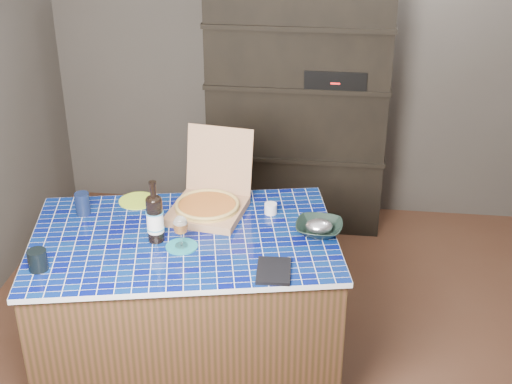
# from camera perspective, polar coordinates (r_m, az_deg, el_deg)

# --- Properties ---
(room) EXTENTS (3.50, 3.50, 3.50)m
(room) POSITION_cam_1_polar(r_m,az_deg,el_deg) (3.33, 1.65, 4.09)
(room) COLOR #513323
(room) RESTS_ON ground
(shelving_unit) EXTENTS (1.20, 0.41, 1.80)m
(shelving_unit) POSITION_cam_1_polar(r_m,az_deg,el_deg) (4.88, 3.39, 7.23)
(shelving_unit) COLOR black
(shelving_unit) RESTS_ON floor
(kitchen_island) EXTENTS (1.62, 1.21, 0.80)m
(kitchen_island) POSITION_cam_1_polar(r_m,az_deg,el_deg) (3.67, -5.51, -8.93)
(kitchen_island) COLOR #4B2C1D
(kitchen_island) RESTS_ON floor
(pizza_box) EXTENTS (0.41, 0.48, 0.39)m
(pizza_box) POSITION_cam_1_polar(r_m,az_deg,el_deg) (3.62, -3.81, -0.88)
(pizza_box) COLOR #A87D56
(pizza_box) RESTS_ON kitchen_island
(mead_bottle) EXTENTS (0.08, 0.08, 0.31)m
(mead_bottle) POSITION_cam_1_polar(r_m,az_deg,el_deg) (3.37, -8.09, -2.05)
(mead_bottle) COLOR black
(mead_bottle) RESTS_ON kitchen_island
(teal_trivet) EXTENTS (0.15, 0.15, 0.01)m
(teal_trivet) POSITION_cam_1_polar(r_m,az_deg,el_deg) (3.36, -5.96, -4.35)
(teal_trivet) COLOR #18737E
(teal_trivet) RESTS_ON kitchen_island
(wine_glass) EXTENTS (0.07, 0.07, 0.16)m
(wine_glass) POSITION_cam_1_polar(r_m,az_deg,el_deg) (3.31, -6.05, -2.71)
(wine_glass) COLOR white
(wine_glass) RESTS_ON teal_trivet
(tumbler) EXTENTS (0.09, 0.09, 0.10)m
(tumbler) POSITION_cam_1_polar(r_m,az_deg,el_deg) (3.30, -17.07, -5.23)
(tumbler) COLOR black
(tumbler) RESTS_ON kitchen_island
(dvd_case) EXTENTS (0.16, 0.22, 0.02)m
(dvd_case) POSITION_cam_1_polar(r_m,az_deg,el_deg) (3.16, 1.42, -6.32)
(dvd_case) COLOR black
(dvd_case) RESTS_ON kitchen_island
(bowl) EXTENTS (0.24, 0.24, 0.06)m
(bowl) POSITION_cam_1_polar(r_m,az_deg,el_deg) (3.46, 5.06, -2.90)
(bowl) COLOR black
(bowl) RESTS_ON kitchen_island
(foil_contents) EXTENTS (0.13, 0.11, 0.06)m
(foil_contents) POSITION_cam_1_polar(r_m,az_deg,el_deg) (3.45, 5.07, -2.73)
(foil_contents) COLOR silver
(foil_contents) RESTS_ON bowl
(white_jar) EXTENTS (0.06, 0.06, 0.05)m
(white_jar) POSITION_cam_1_polar(r_m,az_deg,el_deg) (3.62, 1.18, -1.33)
(white_jar) COLOR silver
(white_jar) RESTS_ON kitchen_island
(navy_cup) EXTENTS (0.07, 0.07, 0.12)m
(navy_cup) POSITION_cam_1_polar(r_m,az_deg,el_deg) (3.71, -13.71, -0.90)
(navy_cup) COLOR #0E1734
(navy_cup) RESTS_ON kitchen_island
(green_trivet) EXTENTS (0.20, 0.20, 0.01)m
(green_trivet) POSITION_cam_1_polar(r_m,az_deg,el_deg) (3.80, -9.43, -0.69)
(green_trivet) COLOR #A4CC2B
(green_trivet) RESTS_ON kitchen_island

